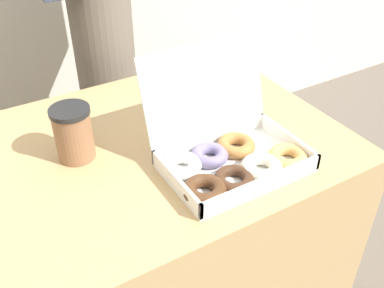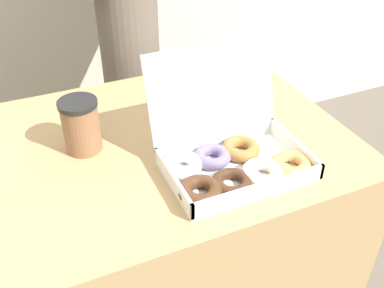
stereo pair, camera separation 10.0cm
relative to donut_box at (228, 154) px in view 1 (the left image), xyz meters
The scene contains 3 objects.
table 0.45m from the donut_box, 116.92° to the left, with size 0.93×0.73×0.73m.
donut_box is the anchor object (origin of this frame).
coffee_cup 0.37m from the donut_box, 142.96° to the left, with size 0.10×0.10×0.14m.
Camera 1 is at (-0.42, -0.87, 1.39)m, focal length 42.00 mm.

